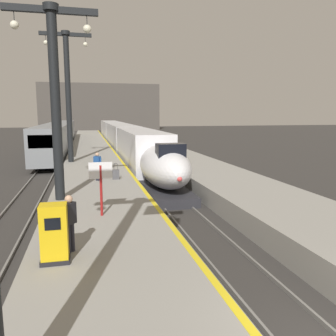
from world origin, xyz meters
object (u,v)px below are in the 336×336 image
station_column_far (68,86)px  passenger_mid_platform (70,219)px  station_column_mid (55,85)px  ticket_machine_yellow (54,236)px  departure_info_board (101,178)px  passenger_near_edge (97,164)px  regional_train_adjacent (59,136)px  rolling_suitcase (116,174)px  highspeed_train_main (123,138)px

station_column_far → passenger_mid_platform: station_column_far is taller
station_column_mid → ticket_machine_yellow: 8.44m
station_column_far → ticket_machine_yellow: bearing=-89.0°
station_column_mid → departure_info_board: (1.77, -3.08, -3.72)m
station_column_mid → passenger_near_edge: station_column_mid is taller
regional_train_adjacent → station_column_mid: size_ratio=4.24×
passenger_mid_platform → rolling_suitcase: 11.16m
station_column_mid → rolling_suitcase: bearing=55.9°
regional_train_adjacent → ticket_machine_yellow: regional_train_adjacent is taller
regional_train_adjacent → passenger_mid_platform: bearing=-85.6°
passenger_mid_platform → ticket_machine_yellow: bearing=-122.8°
station_column_mid → passenger_near_edge: bearing=66.0°
passenger_mid_platform → ticket_machine_yellow: passenger_mid_platform is taller
rolling_suitcase → departure_info_board: bearing=-99.1°
regional_train_adjacent → rolling_suitcase: bearing=-79.2°
station_column_mid → station_column_far: size_ratio=0.83×
regional_train_adjacent → ticket_machine_yellow: size_ratio=22.87×
departure_info_board → station_column_mid: bearing=119.9°
passenger_near_edge → regional_train_adjacent: bearing=98.5°
passenger_near_edge → ticket_machine_yellow: (-1.53, -11.36, -0.25)m
rolling_suitcase → ticket_machine_yellow: size_ratio=0.61×
regional_train_adjacent → departure_info_board: (3.97, -34.51, 0.43)m
departure_info_board → regional_train_adjacent: bearing=96.6°
station_column_mid → rolling_suitcase: 7.22m
rolling_suitcase → regional_train_adjacent: bearing=100.8°
passenger_near_edge → departure_info_board: departure_info_board is taller
rolling_suitcase → ticket_machine_yellow: 11.81m
passenger_near_edge → departure_info_board: bearing=-90.8°
rolling_suitcase → passenger_mid_platform: bearing=-101.6°
regional_train_adjacent → passenger_mid_platform: regional_train_adjacent is taller
regional_train_adjacent → station_column_mid: (2.20, -31.43, 4.15)m
station_column_mid → station_column_far: (0.00, 12.99, 0.93)m
passenger_near_edge → departure_info_board: 7.32m
highspeed_train_main → ticket_machine_yellow: size_ratio=35.72×
station_column_far → station_column_mid: bearing=-90.0°
station_column_mid → passenger_mid_platform: bearing=-83.6°
regional_train_adjacent → ticket_machine_yellow: bearing=-86.2°
station_column_far → passenger_mid_platform: (0.73, -19.54, -5.17)m
ticket_machine_yellow → rolling_suitcase: bearing=77.2°
highspeed_train_main → regional_train_adjacent: regional_train_adjacent is taller
station_column_mid → passenger_near_edge: (1.88, 4.22, -4.24)m
passenger_near_edge → passenger_mid_platform: 10.83m
passenger_mid_platform → rolling_suitcase: passenger_mid_platform is taller
highspeed_train_main → station_column_far: station_column_far is taller
station_column_mid → highspeed_train_main: bearing=78.2°
regional_train_adjacent → rolling_suitcase: (5.16, -27.06, -0.77)m
station_column_far → ticket_machine_yellow: 20.84m
ticket_machine_yellow → departure_info_board: size_ratio=0.75×
highspeed_train_main → departure_info_board: 31.57m
regional_train_adjacent → highspeed_train_main: bearing=-21.6°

